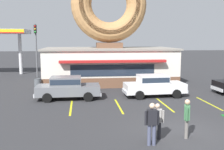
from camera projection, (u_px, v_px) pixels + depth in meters
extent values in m
plane|color=#2D2D30|center=(182.00, 133.00, 11.93)|extent=(160.00, 160.00, 0.00)
cube|color=brown|center=(109.00, 78.00, 25.42)|extent=(12.00, 6.00, 0.90)
cube|color=silver|center=(109.00, 62.00, 25.20)|extent=(12.00, 6.00, 2.30)
cube|color=gray|center=(109.00, 49.00, 25.03)|extent=(12.30, 6.30, 0.16)
cube|color=#B21E1E|center=(113.00, 61.00, 21.91)|extent=(9.00, 0.60, 0.20)
cube|color=#232D3D|center=(113.00, 70.00, 22.30)|extent=(7.20, 0.03, 1.00)
cube|color=brown|center=(109.00, 45.00, 24.98)|extent=(2.40, 1.80, 0.50)
torus|color=#B27F4C|center=(109.00, 4.00, 24.46)|extent=(7.10, 1.90, 7.10)
torus|color=#936038|center=(110.00, 4.00, 24.03)|extent=(6.25, 1.05, 6.24)
cube|color=silver|center=(154.00, 88.00, 19.31)|extent=(4.48, 1.96, 0.68)
cube|color=silver|center=(153.00, 79.00, 19.20)|extent=(2.17, 1.65, 0.60)
cube|color=#232D3D|center=(153.00, 79.00, 19.20)|extent=(2.09, 1.67, 0.36)
cube|color=silver|center=(183.00, 90.00, 19.71)|extent=(0.18, 1.67, 0.24)
cube|color=silver|center=(125.00, 92.00, 18.98)|extent=(0.18, 1.67, 0.24)
cylinder|color=black|center=(167.00, 89.00, 20.44)|extent=(0.65, 0.25, 0.64)
cylinder|color=black|center=(177.00, 94.00, 18.72)|extent=(0.65, 0.25, 0.64)
cylinder|color=black|center=(133.00, 90.00, 20.00)|extent=(0.65, 0.25, 0.64)
cylinder|color=black|center=(140.00, 95.00, 18.28)|extent=(0.65, 0.25, 0.64)
cube|color=silver|center=(217.00, 89.00, 20.10)|extent=(0.14, 1.67, 0.24)
cylinder|color=black|center=(221.00, 88.00, 21.09)|extent=(0.64, 0.23, 0.64)
cube|color=slate|center=(68.00, 90.00, 18.45)|extent=(4.41, 1.77, 0.68)
cube|color=slate|center=(66.00, 81.00, 18.35)|extent=(2.11, 1.57, 0.60)
cube|color=#232D3D|center=(66.00, 81.00, 18.34)|extent=(2.02, 1.59, 0.36)
cube|color=silver|center=(100.00, 92.00, 18.74)|extent=(0.11, 1.67, 0.24)
cube|color=silver|center=(36.00, 94.00, 18.23)|extent=(0.11, 1.67, 0.24)
cylinder|color=black|center=(87.00, 92.00, 19.52)|extent=(0.64, 0.22, 0.64)
cylinder|color=black|center=(88.00, 97.00, 17.79)|extent=(0.64, 0.22, 0.64)
cylinder|color=black|center=(50.00, 92.00, 19.21)|extent=(0.64, 0.22, 0.64)
cylinder|color=black|center=(47.00, 98.00, 17.48)|extent=(0.64, 0.22, 0.64)
cylinder|color=#232328|center=(154.00, 130.00, 11.14)|extent=(0.15, 0.15, 0.76)
cylinder|color=#232328|center=(159.00, 131.00, 11.09)|extent=(0.15, 0.15, 0.76)
cube|color=gray|center=(157.00, 115.00, 11.02)|extent=(0.44, 0.36, 0.56)
cylinder|color=gray|center=(151.00, 116.00, 11.09)|extent=(0.10, 0.10, 0.51)
cylinder|color=gray|center=(163.00, 116.00, 10.96)|extent=(0.10, 0.10, 0.51)
sphere|color=beige|center=(157.00, 106.00, 10.97)|extent=(0.20, 0.20, 0.20)
cylinder|color=#474C66|center=(154.00, 135.00, 10.46)|extent=(0.15, 0.15, 0.85)
cylinder|color=#474C66|center=(149.00, 135.00, 10.44)|extent=(0.15, 0.15, 0.85)
cube|color=black|center=(152.00, 117.00, 10.35)|extent=(0.38, 0.24, 0.62)
cylinder|color=black|center=(158.00, 118.00, 10.38)|extent=(0.10, 0.10, 0.57)
cylinder|color=black|center=(146.00, 118.00, 10.33)|extent=(0.10, 0.10, 0.57)
sphere|color=beige|center=(152.00, 106.00, 10.29)|extent=(0.23, 0.23, 0.23)
cylinder|color=slate|center=(186.00, 129.00, 11.17)|extent=(0.15, 0.15, 0.83)
cylinder|color=slate|center=(186.00, 128.00, 11.36)|extent=(0.15, 0.15, 0.83)
cube|color=#386B42|center=(187.00, 112.00, 11.16)|extent=(0.37, 0.44, 0.61)
cylinder|color=#386B42|center=(187.00, 115.00, 10.93)|extent=(0.10, 0.10, 0.56)
cylinder|color=#386B42|center=(187.00, 111.00, 11.41)|extent=(0.10, 0.10, 0.56)
sphere|color=tan|center=(187.00, 102.00, 11.10)|extent=(0.22, 0.22, 0.22)
cylinder|color=#51565B|center=(38.00, 85.00, 21.59)|extent=(0.56, 0.56, 0.95)
torus|color=#303437|center=(38.00, 79.00, 21.53)|extent=(0.57, 0.57, 0.05)
cylinder|color=#595B60|center=(36.00, 51.00, 28.64)|extent=(0.16, 0.16, 5.80)
cube|color=black|center=(35.00, 29.00, 28.14)|extent=(0.28, 0.24, 0.90)
sphere|color=red|center=(35.00, 26.00, 27.98)|extent=(0.18, 0.18, 0.18)
sphere|color=orange|center=(35.00, 29.00, 28.02)|extent=(0.18, 0.18, 0.18)
sphere|color=green|center=(35.00, 32.00, 28.06)|extent=(0.18, 0.18, 0.18)
cylinder|color=silver|center=(20.00, 54.00, 31.29)|extent=(0.40, 0.40, 4.80)
cube|color=yellow|center=(71.00, 108.00, 16.24)|extent=(0.12, 3.60, 0.01)
cube|color=yellow|center=(119.00, 106.00, 16.59)|extent=(0.12, 3.60, 0.01)
cube|color=yellow|center=(165.00, 105.00, 16.94)|extent=(0.12, 3.60, 0.01)
cube|color=yellow|center=(209.00, 103.00, 17.29)|extent=(0.12, 3.60, 0.01)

